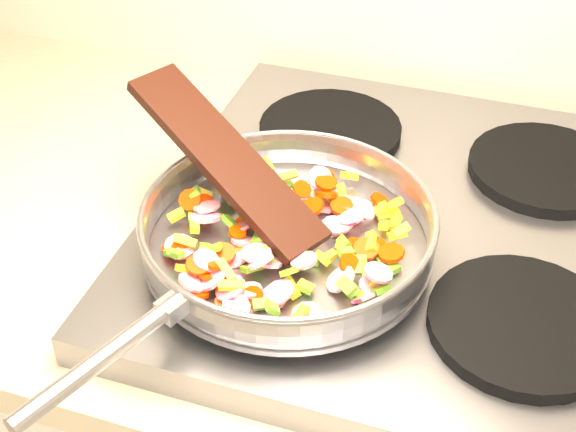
% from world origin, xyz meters
% --- Properties ---
extents(cooktop, '(0.60, 0.60, 0.04)m').
position_xyz_m(cooktop, '(-0.70, 1.67, 0.92)').
color(cooktop, '#939399').
rests_on(cooktop, counter_top).
extents(grate_fl, '(0.19, 0.19, 0.02)m').
position_xyz_m(grate_fl, '(-0.84, 1.52, 0.95)').
color(grate_fl, black).
rests_on(grate_fl, cooktop).
extents(grate_fr, '(0.19, 0.19, 0.02)m').
position_xyz_m(grate_fr, '(-0.56, 1.52, 0.95)').
color(grate_fr, black).
rests_on(grate_fr, cooktop).
extents(grate_bl, '(0.19, 0.19, 0.02)m').
position_xyz_m(grate_bl, '(-0.84, 1.81, 0.95)').
color(grate_bl, black).
rests_on(grate_bl, cooktop).
extents(grate_br, '(0.19, 0.19, 0.02)m').
position_xyz_m(grate_br, '(-0.56, 1.81, 0.95)').
color(grate_br, black).
rests_on(grate_br, cooktop).
extents(saute_pan, '(0.35, 0.50, 0.05)m').
position_xyz_m(saute_pan, '(-0.82, 1.55, 0.98)').
color(saute_pan, '#9E9EA5').
rests_on(saute_pan, grate_fl).
extents(vegetable_heap, '(0.27, 0.26, 0.05)m').
position_xyz_m(vegetable_heap, '(-0.82, 1.55, 0.98)').
color(vegetable_heap, '#F62E00').
rests_on(vegetable_heap, saute_pan).
extents(wooden_spatula, '(0.27, 0.18, 0.11)m').
position_xyz_m(wooden_spatula, '(-0.90, 1.59, 1.03)').
color(wooden_spatula, black).
rests_on(wooden_spatula, saute_pan).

